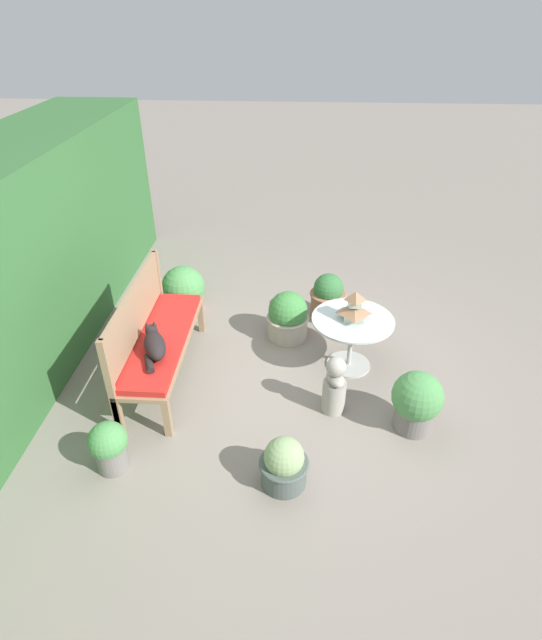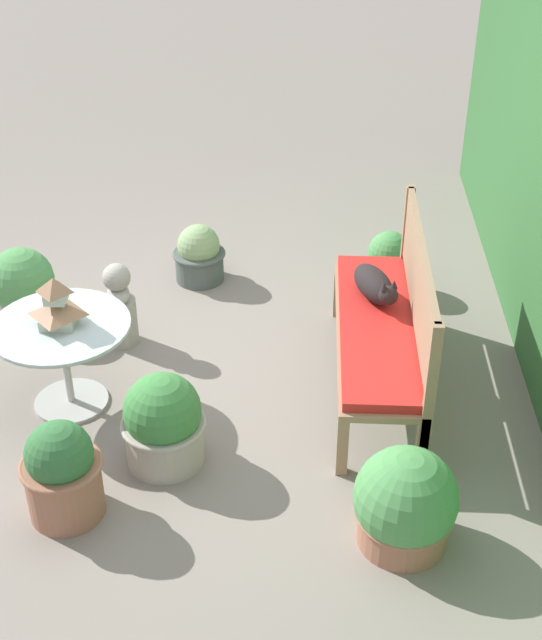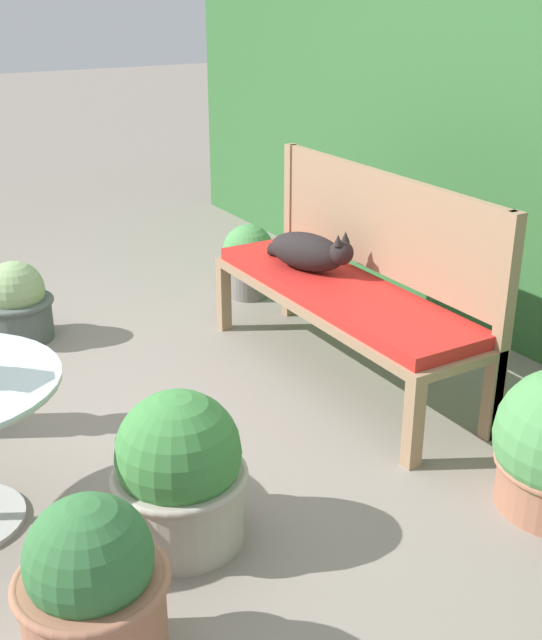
{
  "view_description": "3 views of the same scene",
  "coord_description": "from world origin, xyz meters",
  "px_view_note": "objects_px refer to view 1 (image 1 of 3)",
  "views": [
    {
      "loc": [
        -3.74,
        -0.01,
        3.14
      ],
      "look_at": [
        0.33,
        0.25,
        0.47
      ],
      "focal_mm": 28.0,
      "sensor_mm": 36.0,
      "label": 1
    },
    {
      "loc": [
        4.36,
        0.84,
        3.29
      ],
      "look_at": [
        0.13,
        0.64,
        0.53
      ],
      "focal_mm": 50.0,
      "sensor_mm": 36.0,
      "label": 2
    },
    {
      "loc": [
        2.81,
        -0.79,
        1.74
      ],
      "look_at": [
        0.35,
        0.67,
        0.54
      ],
      "focal_mm": 45.0,
      "sensor_mm": 36.0,
      "label": 3
    }
  ],
  "objects_px": {
    "garden_bust": "(335,386)",
    "pagoda_birdhouse": "(354,308)",
    "cat": "(154,345)",
    "potted_plant_table_far": "(328,298)",
    "patio_table": "(352,329)",
    "potted_plant_path_edge": "(284,464)",
    "potted_plant_table_near": "(288,317)",
    "potted_plant_bench_left": "(184,291)",
    "garden_bench": "(163,342)",
    "potted_plant_bench_right": "(109,446)",
    "potted_plant_patio_mid": "(416,401)"
  },
  "relations": [
    {
      "from": "garden_bust",
      "to": "pagoda_birdhouse",
      "type": "bearing_deg",
      "value": -31.95
    },
    {
      "from": "cat",
      "to": "potted_plant_table_far",
      "type": "distance_m",
      "value": 2.14
    },
    {
      "from": "patio_table",
      "to": "garden_bust",
      "type": "relative_size",
      "value": 1.38
    },
    {
      "from": "cat",
      "to": "potted_plant_path_edge",
      "type": "relative_size",
      "value": 1.25
    },
    {
      "from": "patio_table",
      "to": "potted_plant_table_near",
      "type": "bearing_deg",
      "value": 53.82
    },
    {
      "from": "potted_plant_bench_left",
      "to": "potted_plant_path_edge",
      "type": "xyz_separation_m",
      "value": [
        -2.47,
        -1.28,
        -0.04
      ]
    },
    {
      "from": "pagoda_birdhouse",
      "to": "garden_bench",
      "type": "bearing_deg",
      "value": 98.39
    },
    {
      "from": "garden_bench",
      "to": "potted_plant_bench_left",
      "type": "bearing_deg",
      "value": 3.71
    },
    {
      "from": "potted_plant_bench_right",
      "to": "cat",
      "type": "bearing_deg",
      "value": -10.16
    },
    {
      "from": "garden_bench",
      "to": "cat",
      "type": "distance_m",
      "value": 0.3
    },
    {
      "from": "garden_bust",
      "to": "potted_plant_bench_right",
      "type": "height_order",
      "value": "garden_bust"
    },
    {
      "from": "potted_plant_bench_left",
      "to": "potted_plant_path_edge",
      "type": "height_order",
      "value": "potted_plant_bench_left"
    },
    {
      "from": "garden_bust",
      "to": "potted_plant_table_far",
      "type": "distance_m",
      "value": 1.53
    },
    {
      "from": "cat",
      "to": "potted_plant_table_far",
      "type": "relative_size",
      "value": 0.96
    },
    {
      "from": "pagoda_birdhouse",
      "to": "garden_bust",
      "type": "height_order",
      "value": "pagoda_birdhouse"
    },
    {
      "from": "garden_bust",
      "to": "potted_plant_table_near",
      "type": "height_order",
      "value": "garden_bust"
    },
    {
      "from": "pagoda_birdhouse",
      "to": "potted_plant_table_near",
      "type": "relative_size",
      "value": 0.55
    },
    {
      "from": "patio_table",
      "to": "potted_plant_path_edge",
      "type": "bearing_deg",
      "value": 158.19
    },
    {
      "from": "potted_plant_bench_left",
      "to": "garden_bench",
      "type": "bearing_deg",
      "value": -176.29
    },
    {
      "from": "potted_plant_table_near",
      "to": "potted_plant_bench_right",
      "type": "distance_m",
      "value": 2.29
    },
    {
      "from": "patio_table",
      "to": "potted_plant_path_edge",
      "type": "relative_size",
      "value": 1.85
    },
    {
      "from": "potted_plant_patio_mid",
      "to": "potted_plant_table_far",
      "type": "bearing_deg",
      "value": 21.83
    },
    {
      "from": "pagoda_birdhouse",
      "to": "potted_plant_patio_mid",
      "type": "height_order",
      "value": "pagoda_birdhouse"
    },
    {
      "from": "potted_plant_bench_right",
      "to": "garden_bust",
      "type": "bearing_deg",
      "value": -66.55
    },
    {
      "from": "pagoda_birdhouse",
      "to": "potted_plant_bench_left",
      "type": "xyz_separation_m",
      "value": [
        0.99,
        1.87,
        -0.45
      ]
    },
    {
      "from": "pagoda_birdhouse",
      "to": "garden_bust",
      "type": "xyz_separation_m",
      "value": [
        -0.65,
        0.18,
        -0.41
      ]
    },
    {
      "from": "potted_plant_patio_mid",
      "to": "garden_bust",
      "type": "bearing_deg",
      "value": 75.75
    },
    {
      "from": "garden_bench",
      "to": "pagoda_birdhouse",
      "type": "xyz_separation_m",
      "value": [
        0.26,
        -1.79,
        0.29
      ]
    },
    {
      "from": "garden_bench",
      "to": "potted_plant_patio_mid",
      "type": "relative_size",
      "value": 2.91
    },
    {
      "from": "garden_bust",
      "to": "potted_plant_patio_mid",
      "type": "height_order",
      "value": "garden_bust"
    },
    {
      "from": "potted_plant_bench_right",
      "to": "potted_plant_path_edge",
      "type": "xyz_separation_m",
      "value": [
        -0.06,
        -1.35,
        -0.03
      ]
    },
    {
      "from": "potted_plant_patio_mid",
      "to": "potted_plant_bench_right",
      "type": "bearing_deg",
      "value": 103.69
    },
    {
      "from": "potted_plant_patio_mid",
      "to": "potted_plant_path_edge",
      "type": "height_order",
      "value": "potted_plant_patio_mid"
    },
    {
      "from": "patio_table",
      "to": "garden_bench",
      "type": "bearing_deg",
      "value": 98.39
    },
    {
      "from": "garden_bust",
      "to": "potted_plant_patio_mid",
      "type": "distance_m",
      "value": 0.69
    },
    {
      "from": "garden_bench",
      "to": "potted_plant_table_near",
      "type": "height_order",
      "value": "potted_plant_table_near"
    },
    {
      "from": "garden_bust",
      "to": "potted_plant_path_edge",
      "type": "xyz_separation_m",
      "value": [
        -0.83,
        0.41,
        -0.07
      ]
    },
    {
      "from": "garden_bench",
      "to": "potted_plant_path_edge",
      "type": "relative_size",
      "value": 3.8
    },
    {
      "from": "cat",
      "to": "pagoda_birdhouse",
      "type": "height_order",
      "value": "pagoda_birdhouse"
    },
    {
      "from": "potted_plant_bench_left",
      "to": "potted_plant_path_edge",
      "type": "bearing_deg",
      "value": -152.6
    },
    {
      "from": "cat",
      "to": "potted_plant_table_near",
      "type": "xyz_separation_m",
      "value": [
        0.99,
        -1.15,
        -0.3
      ]
    },
    {
      "from": "garden_bench",
      "to": "potted_plant_table_far",
      "type": "xyz_separation_m",
      "value": [
        1.14,
        -1.6,
        -0.13
      ]
    },
    {
      "from": "pagoda_birdhouse",
      "to": "potted_plant_table_near",
      "type": "bearing_deg",
      "value": 53.82
    },
    {
      "from": "potted_plant_bench_left",
      "to": "potted_plant_bench_right",
      "type": "bearing_deg",
      "value": 178.29
    },
    {
      "from": "potted_plant_table_near",
      "to": "potted_plant_bench_left",
      "type": "xyz_separation_m",
      "value": [
        0.52,
        1.24,
        -0.02
      ]
    },
    {
      "from": "patio_table",
      "to": "potted_plant_table_far",
      "type": "bearing_deg",
      "value": 12.42
    },
    {
      "from": "potted_plant_table_far",
      "to": "potted_plant_bench_left",
      "type": "height_order",
      "value": "potted_plant_table_far"
    },
    {
      "from": "patio_table",
      "to": "potted_plant_path_edge",
      "type": "distance_m",
      "value": 1.61
    },
    {
      "from": "potted_plant_table_far",
      "to": "potted_plant_path_edge",
      "type": "relative_size",
      "value": 1.29
    },
    {
      "from": "potted_plant_table_far",
      "to": "cat",
      "type": "bearing_deg",
      "value": 131.42
    }
  ]
}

